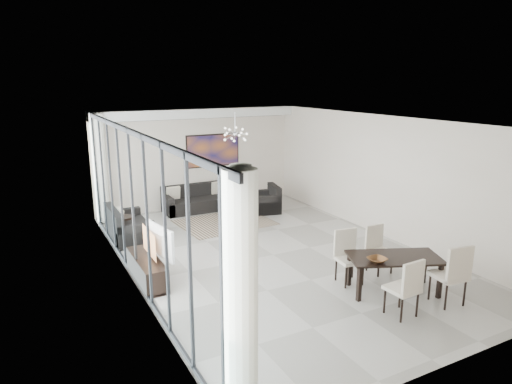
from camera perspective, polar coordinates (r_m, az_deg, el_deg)
room_shell at (r=9.80m, az=4.57°, el=0.54°), size 6.00×9.00×2.90m
window_wall at (r=8.53m, az=-14.60°, el=-1.78°), size 0.37×8.95×2.90m
soffit at (r=13.22m, az=-7.24°, el=9.73°), size 5.98×0.40×0.26m
painting at (r=13.68m, az=-5.39°, el=5.20°), size 1.68×0.04×0.98m
chandelier at (r=11.72m, az=-2.63°, el=7.24°), size 0.66×0.66×0.71m
rug at (r=12.19m, az=-3.95°, el=-3.81°), size 2.48×1.97×0.01m
coffee_table at (r=12.91m, az=-1.96°, el=-1.78°), size 1.11×1.11×0.39m
bowl_coffee at (r=12.86m, az=-1.61°, el=-0.90°), size 0.26×0.26×0.07m
sofa_main at (r=13.36m, az=-7.21°, el=-1.20°), size 2.03×0.83×0.74m
loveseat at (r=11.31m, az=-15.76°, el=-4.38°), size 0.86×1.53×0.77m
armchair at (r=13.12m, az=1.06°, el=-1.34°), size 1.03×1.07×0.75m
side_table at (r=11.14m, az=-16.20°, el=-3.92°), size 0.43×0.43×0.60m
tv_console at (r=8.92m, az=-13.46°, el=-9.42°), size 0.42×1.49×0.47m
television at (r=8.73m, az=-12.58°, el=-6.10°), size 0.32×1.07×0.61m
dining_table at (r=8.52m, az=16.89°, el=-8.29°), size 1.79×1.37×0.67m
dining_chair_sw at (r=7.70m, az=18.37°, el=-10.93°), size 0.47×0.47×0.99m
dining_chair_se at (r=8.33m, az=23.49°, el=-9.04°), size 0.56×0.56×1.08m
dining_chair_nw at (r=8.74m, az=11.37°, el=-7.38°), size 0.52×0.52×1.00m
dining_chair_ne at (r=9.35m, az=14.90°, el=-6.46°), size 0.43×0.43×0.93m
bowl_dining at (r=8.14m, az=14.90°, el=-8.23°), size 0.33×0.33×0.08m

